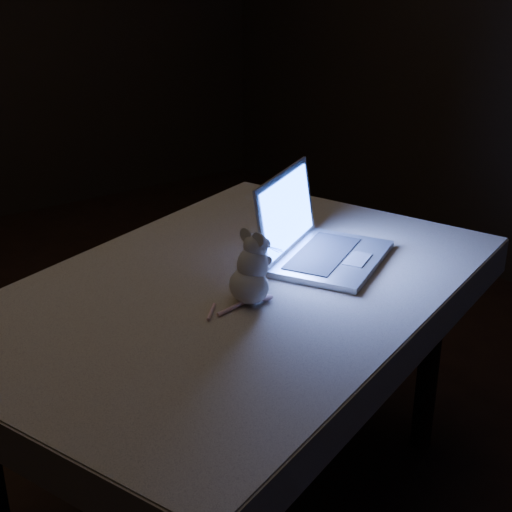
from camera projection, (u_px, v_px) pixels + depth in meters
floor at (114, 434)px, 2.70m from camera, size 5.00×5.00×0.00m
table at (237, 403)px, 2.21m from camera, size 1.67×1.37×0.77m
tablecloth at (245, 310)px, 2.04m from camera, size 1.85×1.64×0.11m
laptop at (334, 221)px, 2.15m from camera, size 0.49×0.47×0.26m
plush_mouse at (249, 268)px, 1.92m from camera, size 0.18×0.18×0.20m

